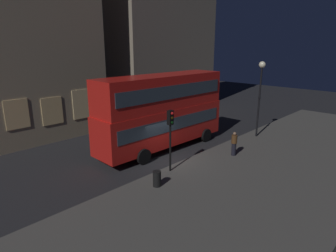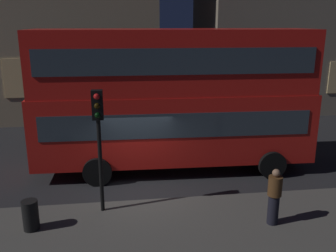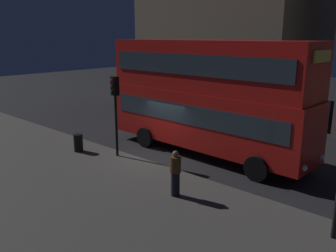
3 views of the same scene
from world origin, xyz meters
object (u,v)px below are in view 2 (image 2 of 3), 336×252
traffic_light_near_kerb (98,126)px  litter_bin (31,215)px  double_decker_bus (174,95)px  pedestrian (274,196)px

traffic_light_near_kerb → litter_bin: 3.09m
traffic_light_near_kerb → litter_bin: traffic_light_near_kerb is taller
traffic_light_near_kerb → double_decker_bus: bearing=51.0°
double_decker_bus → litter_bin: (-4.61, -4.14, -2.48)m
traffic_light_near_kerb → pedestrian: 5.39m
double_decker_bus → litter_bin: 6.67m
pedestrian → litter_bin: pedestrian is taller
pedestrian → litter_bin: size_ratio=1.93×
litter_bin → pedestrian: bearing=-4.9°
double_decker_bus → pedestrian: double_decker_bus is taller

